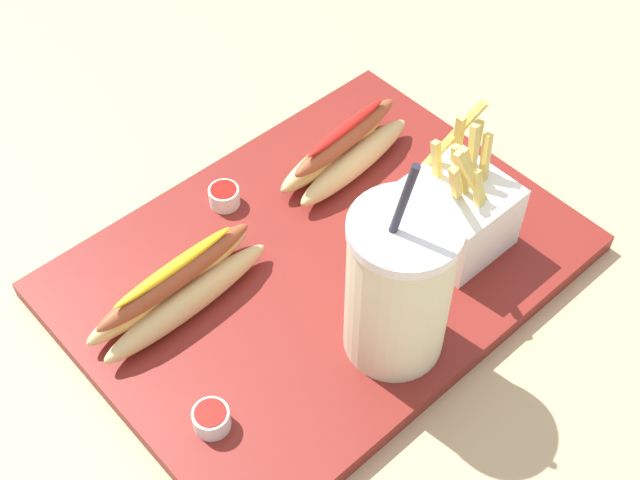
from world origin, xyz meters
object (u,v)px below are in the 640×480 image
soda_cup (399,287)px  hot_dog_2 (345,150)px  ketchup_cup_1 (224,195)px  ketchup_cup_2 (211,418)px  fries_basket (458,211)px  hot_dog_1 (178,288)px

soda_cup → hot_dog_2: (-0.12, -0.19, -0.06)m
ketchup_cup_1 → ketchup_cup_2: 0.25m
fries_basket → hot_dog_2: fries_basket is taller
fries_basket → ketchup_cup_1: fries_basket is taller
soda_cup → hot_dog_1: 0.21m
hot_dog_2 → hot_dog_1: bearing=6.9°
soda_cup → hot_dog_1: (0.12, -0.16, -0.06)m
hot_dog_1 → ketchup_cup_2: bearing=65.1°
ketchup_cup_2 → fries_basket: bearing=-179.4°
hot_dog_2 → ketchup_cup_1: hot_dog_2 is taller
ketchup_cup_1 → hot_dog_2: bearing=161.3°
ketchup_cup_2 → hot_dog_2: bearing=-153.1°
fries_basket → ketchup_cup_2: 0.31m
ketchup_cup_2 → ketchup_cup_1: bearing=-130.6°
hot_dog_1 → ketchup_cup_1: hot_dog_1 is taller
hot_dog_1 → hot_dog_2: size_ratio=1.10×
ketchup_cup_2 → hot_dog_1: bearing=-114.9°
soda_cup → fries_basket: (-0.13, -0.05, -0.04)m
hot_dog_1 → hot_dog_2: bearing=-173.1°
soda_cup → ketchup_cup_2: bearing=-13.7°
soda_cup → ketchup_cup_1: (0.01, -0.24, -0.07)m
soda_cup → hot_dog_2: soda_cup is taller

